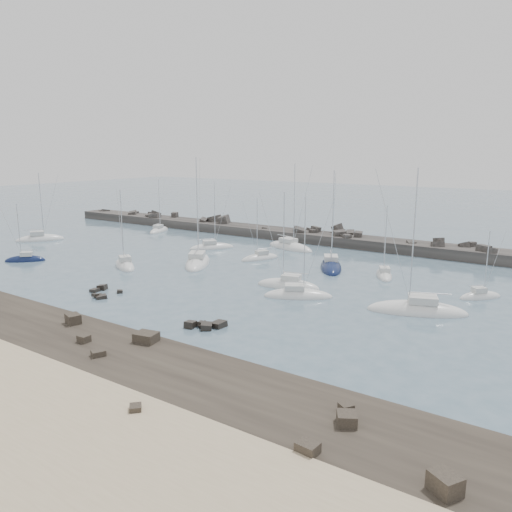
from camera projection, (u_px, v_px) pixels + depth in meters
The scene contains 19 objects.
ground at pixel (176, 283), 66.83m from camera, with size 400.00×400.00×0.00m, color #4A6374.
rock_shelf at pixel (22, 331), 49.03m from camera, with size 140.00×12.10×1.99m.
rock_cluster_near at pixel (101, 293), 61.78m from camera, with size 4.62×4.21×1.21m.
rock_cluster_far at pixel (208, 327), 50.03m from camera, with size 3.56×3.13×1.41m.
breakwater at pixel (278, 236), 101.60m from camera, with size 115.00×6.62×5.15m.
sailboat_0 at pixel (40, 240), 98.31m from camera, with size 7.21×9.02×14.31m.
sailboat_1 at pixel (159, 231), 109.16m from camera, with size 4.79×8.04×12.21m.
sailboat_2 at pixel (25, 260), 79.96m from camera, with size 5.79×5.66×10.07m.
sailboat_3 at pixel (212, 248), 90.22m from camera, with size 6.91×8.11×12.95m.
sailboat_4 at pixel (290, 248), 90.22m from camera, with size 10.89×5.71×16.36m.
sailboat_5 at pixel (125, 266), 76.10m from camera, with size 8.03×6.18×12.72m.
sailboat_6 at pixel (260, 258), 81.36m from camera, with size 4.84×7.07×10.91m.
sailboat_7 at pixel (298, 296), 60.42m from camera, with size 8.53×6.31×13.15m.
sailboat_8 at pixel (331, 267), 75.20m from camera, with size 7.51×10.31×15.84m.
sailboat_9 at pixel (288, 286), 64.78m from camera, with size 8.78×4.43×13.39m.
sailboat_10 at pixel (384, 275), 70.40m from camera, with size 4.86×6.99×10.79m.
sailboat_11 at pixel (417, 311), 54.65m from camera, with size 11.24×6.95×16.92m.
sailboat_12 at pixel (480, 297), 59.99m from camera, with size 5.02×5.18×8.98m.
sailboat_13 at pixel (198, 263), 78.04m from camera, with size 9.03×11.38×17.69m.
Camera 1 is at (45.07, -47.52, 17.43)m, focal length 35.00 mm.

